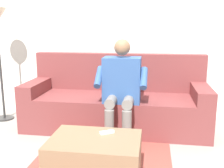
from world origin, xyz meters
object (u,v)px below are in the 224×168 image
at_px(couch, 116,104).
at_px(remote_white, 107,132).
at_px(person_solo_seated, 121,84).
at_px(coffee_table, 95,160).

height_order(couch, remote_white, couch).
xyz_separation_m(person_solo_seated, remote_white, (0.03, 0.76, -0.25)).
distance_m(coffee_table, remote_white, 0.24).
bearing_deg(person_solo_seated, remote_white, 87.72).
bearing_deg(remote_white, couch, 61.81).
bearing_deg(coffee_table, couch, -90.00).
distance_m(coffee_table, person_solo_seated, 0.99).
bearing_deg(remote_white, coffee_table, -156.57).
xyz_separation_m(couch, person_solo_seated, (-0.11, 0.36, 0.33)).
distance_m(couch, remote_white, 1.13).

